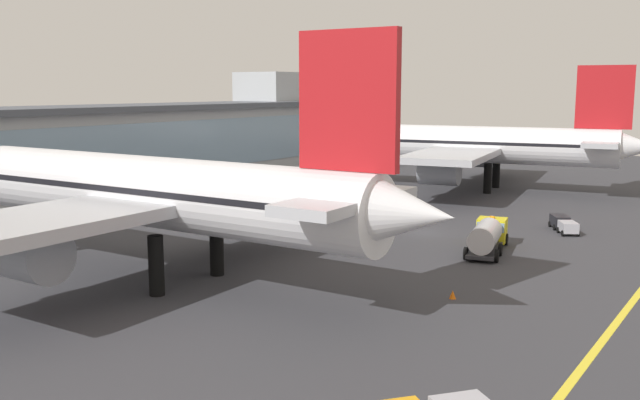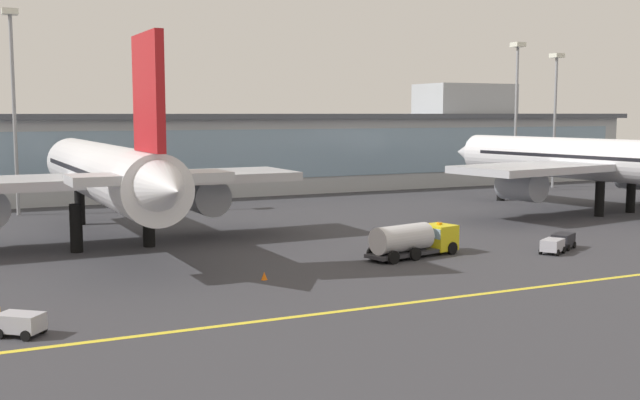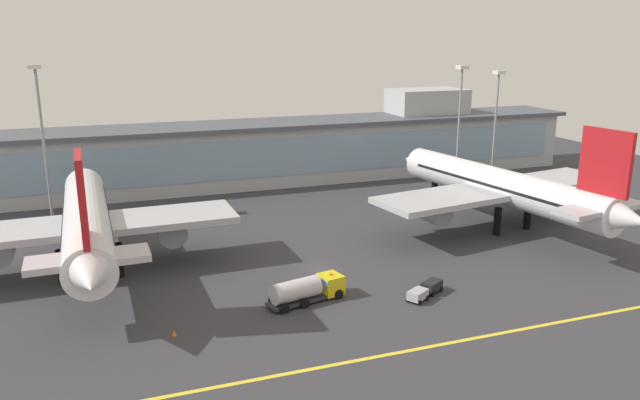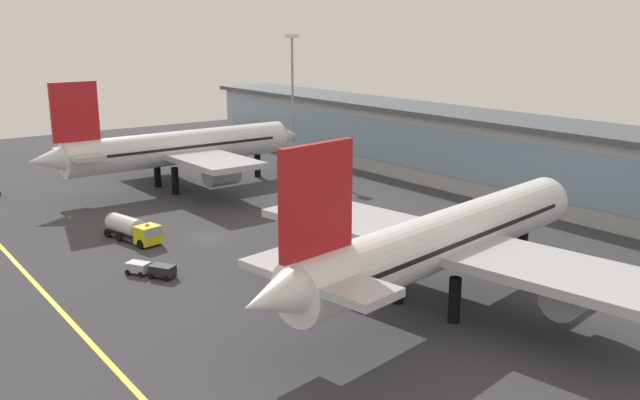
{
  "view_description": "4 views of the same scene",
  "coord_description": "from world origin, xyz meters",
  "px_view_note": "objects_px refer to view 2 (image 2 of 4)",
  "views": [
    {
      "loc": [
        -64.15,
        -30.06,
        14.54
      ],
      "look_at": [
        -8.45,
        7.21,
        3.85
      ],
      "focal_mm": 39.51,
      "sensor_mm": 36.0,
      "label": 1
    },
    {
      "loc": [
        -39.98,
        -63.98,
        12.29
      ],
      "look_at": [
        -5.91,
        7.84,
        3.34
      ],
      "focal_mm": 43.44,
      "sensor_mm": 36.0,
      "label": 2
    },
    {
      "loc": [
        -24.75,
        -68.39,
        29.0
      ],
      "look_at": [
        4.73,
        13.42,
        5.4
      ],
      "focal_mm": 34.52,
      "sensor_mm": 36.0,
      "label": 3
    },
    {
      "loc": [
        73.87,
        -37.84,
        25.51
      ],
      "look_at": [
        9.84,
        9.84,
        5.39
      ],
      "focal_mm": 38.3,
      "sensor_mm": 36.0,
      "label": 4
    }
  ],
  "objects_px": {
    "airliner_near_right": "(597,161)",
    "baggage_tug_near": "(558,242)",
    "apron_light_mast_west": "(517,94)",
    "safety_cone": "(264,276)",
    "airliner_near_left": "(105,175)",
    "apron_light_mast_centre": "(555,99)",
    "fuel_tanker_truck": "(415,239)",
    "apron_light_mast_east": "(13,82)"
  },
  "relations": [
    {
      "from": "airliner_near_right",
      "to": "baggage_tug_near",
      "type": "distance_m",
      "value": 30.98
    },
    {
      "from": "fuel_tanker_truck",
      "to": "airliner_near_right",
      "type": "bearing_deg",
      "value": 10.85
    },
    {
      "from": "apron_light_mast_west",
      "to": "apron_light_mast_centre",
      "type": "height_order",
      "value": "apron_light_mast_west"
    },
    {
      "from": "apron_light_mast_east",
      "to": "safety_cone",
      "type": "height_order",
      "value": "apron_light_mast_east"
    },
    {
      "from": "apron_light_mast_centre",
      "to": "apron_light_mast_east",
      "type": "height_order",
      "value": "apron_light_mast_east"
    },
    {
      "from": "airliner_near_left",
      "to": "safety_cone",
      "type": "xyz_separation_m",
      "value": [
        7.7,
        -20.64,
        -6.31
      ]
    },
    {
      "from": "apron_light_mast_east",
      "to": "safety_cone",
      "type": "relative_size",
      "value": 41.15
    },
    {
      "from": "fuel_tanker_truck",
      "to": "apron_light_mast_west",
      "type": "relative_size",
      "value": 0.4
    },
    {
      "from": "baggage_tug_near",
      "to": "apron_light_mast_west",
      "type": "distance_m",
      "value": 56.68
    },
    {
      "from": "safety_cone",
      "to": "apron_light_mast_east",
      "type": "bearing_deg",
      "value": 106.18
    },
    {
      "from": "apron_light_mast_west",
      "to": "apron_light_mast_east",
      "type": "xyz_separation_m",
      "value": [
        -73.45,
        2.19,
        0.71
      ]
    },
    {
      "from": "airliner_near_right",
      "to": "fuel_tanker_truck",
      "type": "distance_m",
      "value": 40.21
    },
    {
      "from": "fuel_tanker_truck",
      "to": "apron_light_mast_west",
      "type": "xyz_separation_m",
      "value": [
        44.69,
        41.44,
        13.72
      ]
    },
    {
      "from": "airliner_near_right",
      "to": "baggage_tug_near",
      "type": "height_order",
      "value": "airliner_near_right"
    },
    {
      "from": "fuel_tanker_truck",
      "to": "apron_light_mast_east",
      "type": "bearing_deg",
      "value": 110.53
    },
    {
      "from": "apron_light_mast_centre",
      "to": "apron_light_mast_east",
      "type": "xyz_separation_m",
      "value": [
        -83.04,
        0.34,
        1.4
      ]
    },
    {
      "from": "airliner_near_left",
      "to": "safety_cone",
      "type": "height_order",
      "value": "airliner_near_left"
    },
    {
      "from": "apron_light_mast_east",
      "to": "safety_cone",
      "type": "bearing_deg",
      "value": -73.82
    },
    {
      "from": "airliner_near_left",
      "to": "safety_cone",
      "type": "bearing_deg",
      "value": -160.83
    },
    {
      "from": "airliner_near_left",
      "to": "airliner_near_right",
      "type": "distance_m",
      "value": 59.43
    },
    {
      "from": "baggage_tug_near",
      "to": "safety_cone",
      "type": "relative_size",
      "value": 9.39
    },
    {
      "from": "apron_light_mast_east",
      "to": "safety_cone",
      "type": "xyz_separation_m",
      "value": [
        13.59,
        -46.82,
        -15.64
      ]
    },
    {
      "from": "fuel_tanker_truck",
      "to": "baggage_tug_near",
      "type": "relative_size",
      "value": 1.67
    },
    {
      "from": "baggage_tug_near",
      "to": "safety_cone",
      "type": "distance_m",
      "value": 28.15
    },
    {
      "from": "baggage_tug_near",
      "to": "safety_cone",
      "type": "xyz_separation_m",
      "value": [
        -28.14,
        0.07,
        -0.5
      ]
    },
    {
      "from": "apron_light_mast_centre",
      "to": "safety_cone",
      "type": "relative_size",
      "value": 36.9
    },
    {
      "from": "airliner_near_right",
      "to": "safety_cone",
      "type": "bearing_deg",
      "value": 101.04
    },
    {
      "from": "safety_cone",
      "to": "apron_light_mast_west",
      "type": "bearing_deg",
      "value": 36.7
    },
    {
      "from": "apron_light_mast_centre",
      "to": "safety_cone",
      "type": "distance_m",
      "value": 84.77
    },
    {
      "from": "apron_light_mast_west",
      "to": "apron_light_mast_east",
      "type": "relative_size",
      "value": 0.95
    },
    {
      "from": "baggage_tug_near",
      "to": "apron_light_mast_centre",
      "type": "bearing_deg",
      "value": 17.95
    },
    {
      "from": "airliner_near_right",
      "to": "safety_cone",
      "type": "relative_size",
      "value": 81.61
    },
    {
      "from": "baggage_tug_near",
      "to": "apron_light_mast_east",
      "type": "distance_m",
      "value": 64.57
    },
    {
      "from": "airliner_near_left",
      "to": "safety_cone",
      "type": "distance_m",
      "value": 22.92
    },
    {
      "from": "apron_light_mast_centre",
      "to": "safety_cone",
      "type": "height_order",
      "value": "apron_light_mast_centre"
    },
    {
      "from": "apron_light_mast_east",
      "to": "apron_light_mast_west",
      "type": "bearing_deg",
      "value": -1.71
    },
    {
      "from": "airliner_near_left",
      "to": "baggage_tug_near",
      "type": "height_order",
      "value": "airliner_near_left"
    },
    {
      "from": "fuel_tanker_truck",
      "to": "safety_cone",
      "type": "relative_size",
      "value": 15.72
    },
    {
      "from": "apron_light_mast_west",
      "to": "safety_cone",
      "type": "distance_m",
      "value": 76.15
    },
    {
      "from": "baggage_tug_near",
      "to": "apron_light_mast_west",
      "type": "bearing_deg",
      "value": 24.17
    },
    {
      "from": "airliner_near_right",
      "to": "apron_light_mast_west",
      "type": "relative_size",
      "value": 2.09
    },
    {
      "from": "fuel_tanker_truck",
      "to": "apron_light_mast_centre",
      "type": "relative_size",
      "value": 0.43
    }
  ]
}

